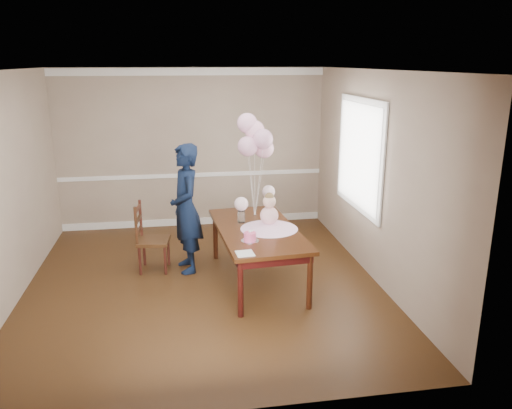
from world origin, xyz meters
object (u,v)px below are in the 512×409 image
dining_table_top (257,230)px  dining_chair_seat (154,241)px  birthday_cake (250,237)px  woman (186,209)px

dining_table_top → dining_chair_seat: bearing=152.4°
birthday_cake → dining_table_top: bearing=70.3°
dining_chair_seat → woman: bearing=-0.6°
dining_chair_seat → dining_table_top: bearing=-16.5°
dining_table_top → dining_chair_seat: dining_table_top is taller
dining_table_top → birthday_cake: bearing=-114.0°
dining_chair_seat → woman: (0.46, -0.06, 0.46)m
birthday_cake → dining_chair_seat: 1.61m
dining_table_top → woman: 1.05m
dining_chair_seat → woman: size_ratio=0.24×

